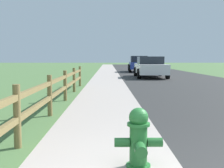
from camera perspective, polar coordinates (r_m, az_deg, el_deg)
ground_plane at (r=27.31m, az=1.11°, el=2.29°), size 120.00×120.00×0.00m
road_asphalt at (r=29.62m, az=7.77°, el=2.47°), size 7.00×66.00×0.01m
curb_concrete at (r=29.37m, az=-4.89°, el=2.48°), size 6.00×66.00×0.01m
grass_verge at (r=29.51m, az=-7.80°, el=2.46°), size 5.00×66.00×0.00m
fire_hydrant at (r=3.59m, az=5.25°, el=-10.57°), size 0.59×0.48×0.74m
rail_fence at (r=7.95m, az=-10.47°, el=-0.58°), size 0.11×12.08×0.95m
parked_suv_white at (r=20.44m, az=7.54°, el=3.36°), size 2.16×4.97×1.45m
parked_car_blue at (r=28.63m, az=5.24°, el=3.98°), size 2.13×4.70×1.56m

